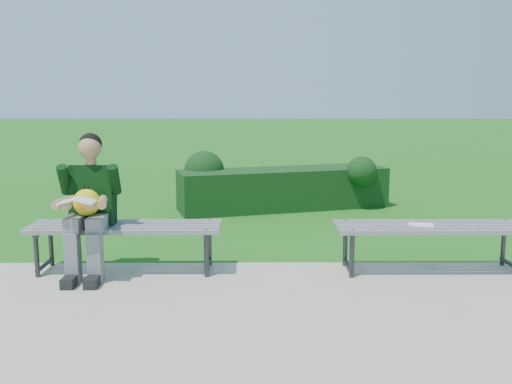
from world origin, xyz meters
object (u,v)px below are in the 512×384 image
hedge (278,186)px  seated_boy (89,201)px  paper_sheet (421,225)px  bench_right (431,231)px  bench_left (125,230)px

hedge → seated_boy: seated_boy is taller
hedge → seated_boy: size_ratio=2.45×
paper_sheet → bench_right: bearing=0.0°
hedge → paper_sheet: size_ratio=12.70×
bench_left → bench_right: bearing=-0.6°
bench_right → seated_boy: bearing=-178.8°
bench_left → paper_sheet: (2.80, -0.03, 0.06)m
hedge → seated_boy: (-1.89, -3.30, 0.37)m
bench_left → paper_sheet: 2.80m
hedge → bench_right: size_ratio=1.79×
bench_left → bench_right: same height
bench_left → seated_boy: seated_boy is taller
seated_boy → hedge: bearing=60.2°
seated_boy → paper_sheet: size_ratio=5.18×
bench_right → bench_left: bearing=179.4°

